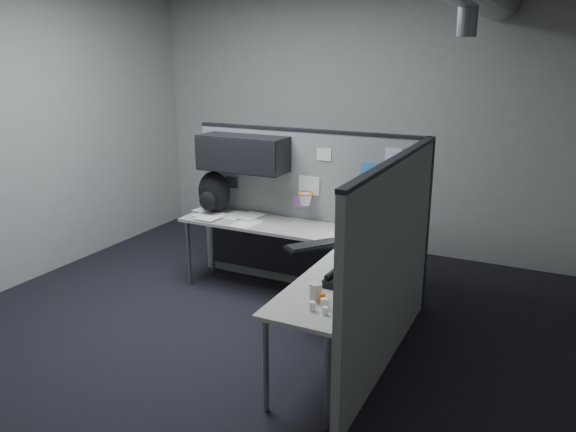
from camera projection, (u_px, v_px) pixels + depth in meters
The scene contains 12 objects.
room at pixel (316, 89), 3.90m from camera, with size 5.62×5.62×3.22m.
partition_back at pixel (289, 192), 5.61m from camera, with size 2.44×0.42×1.63m.
partition_right at pixel (391, 263), 4.21m from camera, with size 0.07×2.23×1.63m.
desk at pixel (303, 250), 5.09m from camera, with size 2.31×2.11×0.73m.
monitor at pixel (383, 212), 4.99m from camera, with size 0.60×0.60×0.49m.
keyboard at pixel (314, 246), 4.80m from camera, with size 0.45×0.50×0.04m.
mouse at pixel (349, 258), 4.52m from camera, with size 0.30×0.28×0.05m.
phone at pixel (339, 281), 4.03m from camera, with size 0.20×0.22×0.10m.
bottles at pixel (321, 304), 3.66m from camera, with size 0.14×0.16×0.08m.
cup at pixel (316, 292), 3.78m from camera, with size 0.09×0.09×0.12m, color beige.
papers at pixel (227, 215), 5.73m from camera, with size 0.85×0.56×0.02m.
backpack at pixel (214, 193), 5.81m from camera, with size 0.41×0.39×0.44m.
Camera 1 is at (2.15, -3.67, 2.34)m, focal length 35.00 mm.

